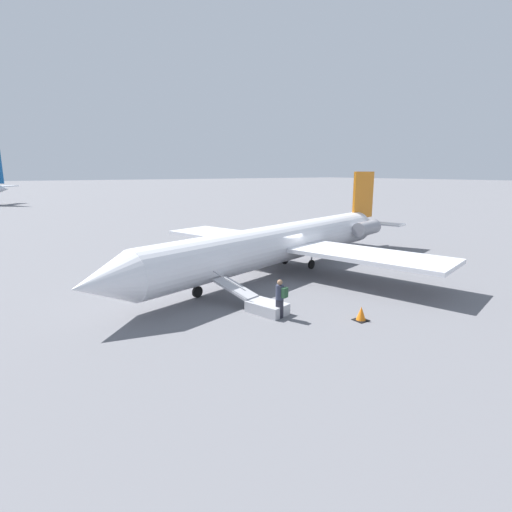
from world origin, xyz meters
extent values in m
plane|color=slate|center=(0.00, 0.00, 0.00)|extent=(600.00, 600.00, 0.00)
cylinder|color=silver|center=(0.00, 0.00, 1.86)|extent=(21.06, 7.90, 2.40)
cone|color=silver|center=(11.49, 3.14, 1.86)|extent=(3.17, 2.97, 2.35)
cone|color=silver|center=(-11.72, -3.20, 1.86)|extent=(3.63, 3.09, 2.35)
cube|color=orange|center=(-11.12, -3.04, 4.38)|extent=(3.29, 1.07, 3.84)
cube|color=silver|center=(-11.44, -3.13, 2.10)|extent=(3.16, 6.87, 0.12)
cube|color=silver|center=(-2.51, 5.17, 1.68)|extent=(6.05, 9.59, 0.24)
cube|color=silver|center=(0.47, -5.73, 1.68)|extent=(6.05, 9.59, 0.24)
cylinder|color=gray|center=(-8.99, -0.71, 2.04)|extent=(3.07, 1.80, 1.08)
cylinder|color=gray|center=(-8.10, -3.96, 2.04)|extent=(3.07, 1.80, 1.08)
cylinder|color=black|center=(6.64, 1.81, 0.30)|extent=(0.61, 0.30, 0.59)
cylinder|color=gray|center=(6.64, 1.81, 0.69)|extent=(0.11, 0.11, 0.19)
cylinder|color=black|center=(-2.33, 0.48, 0.30)|extent=(0.61, 0.30, 0.59)
cylinder|color=gray|center=(-2.33, 0.48, 0.69)|extent=(0.11, 0.11, 0.19)
cylinder|color=black|center=(-1.76, -1.60, 0.30)|extent=(0.61, 0.30, 0.59)
cylinder|color=gray|center=(-1.76, -1.60, 0.69)|extent=(0.11, 0.11, 0.19)
cube|color=#B2B2B7|center=(5.03, 5.68, 0.25)|extent=(1.54, 2.03, 0.50)
cube|color=#B2B2B7|center=(5.56, 3.75, 0.79)|extent=(1.46, 2.39, 0.70)
cube|color=#B2B2B7|center=(5.99, 3.87, 1.29)|extent=(0.64, 2.15, 0.64)
cube|color=#23232D|center=(4.94, 6.48, 0.42)|extent=(0.27, 0.32, 0.85)
cylinder|color=#33384C|center=(4.94, 6.48, 1.18)|extent=(0.36, 0.36, 0.65)
sphere|color=#936B4C|center=(4.94, 6.48, 1.62)|extent=(0.24, 0.24, 0.24)
cube|color=#23472D|center=(4.87, 6.74, 1.21)|extent=(0.32, 0.25, 0.44)
cube|color=black|center=(2.22, 8.71, 0.01)|extent=(0.57, 0.57, 0.03)
cone|color=orange|center=(2.22, 8.71, 0.31)|extent=(0.44, 0.44, 0.63)
camera|label=1|loc=(15.14, 19.63, 6.31)|focal=28.00mm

